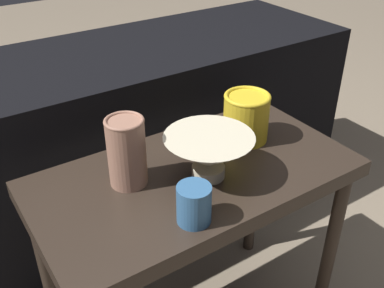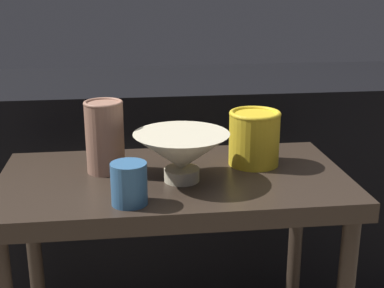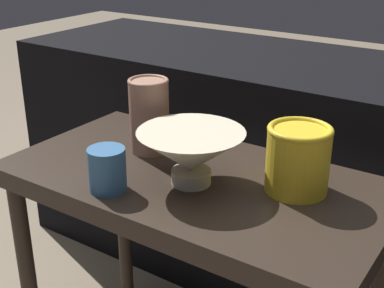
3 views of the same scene
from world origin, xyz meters
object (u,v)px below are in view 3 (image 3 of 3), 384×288
at_px(vase_textured_left, 149,115).
at_px(cup, 107,170).
at_px(bowl, 191,152).
at_px(vase_colorful_right, 298,158).

xyz_separation_m(vase_textured_left, cup, (0.05, -0.18, -0.04)).
bearing_deg(bowl, vase_colorful_right, 25.56).
xyz_separation_m(bowl, cup, (-0.11, -0.11, -0.02)).
relative_size(bowl, cup, 2.46).
relative_size(bowl, vase_colorful_right, 1.61).
height_order(vase_textured_left, cup, vase_textured_left).
distance_m(bowl, vase_textured_left, 0.18).
bearing_deg(vase_textured_left, cup, -75.37).
bearing_deg(cup, vase_colorful_right, 33.73).
relative_size(vase_colorful_right, cup, 1.53).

